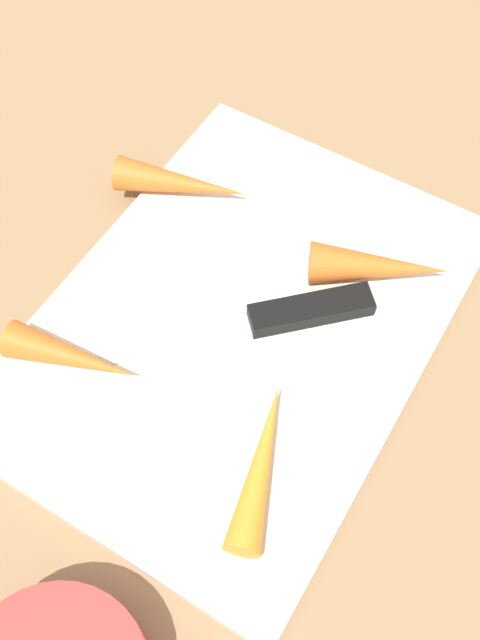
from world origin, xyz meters
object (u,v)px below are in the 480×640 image
at_px(carrot_longest, 261,464).
at_px(carrot_short, 379,267).
at_px(cutting_board, 240,324).
at_px(carrot_shortest, 72,357).
at_px(knife, 293,314).
at_px(carrot_long, 181,183).

relative_size(carrot_longest, carrot_short, 1.11).
distance_m(cutting_board, carrot_shortest, 0.12).
bearing_deg(carrot_short, carrot_longest, -116.27).
xyz_separation_m(cutting_board, carrot_short, (-0.08, 0.07, 0.02)).
bearing_deg(knife, cutting_board, -10.50).
bearing_deg(carrot_longest, carrot_shortest, 72.60).
xyz_separation_m(knife, carrot_long, (-0.05, -0.13, 0.01)).
relative_size(carrot_long, carrot_longest, 0.93).
relative_size(cutting_board, carrot_short, 3.55).
height_order(carrot_long, carrot_shortest, same).
xyz_separation_m(carrot_longest, carrot_shortest, (0.00, -0.15, 0.00)).
height_order(cutting_board, carrot_short, carrot_short).
relative_size(cutting_board, carrot_long, 3.45).
xyz_separation_m(cutting_board, knife, (-0.02, 0.03, 0.01)).
bearing_deg(carrot_short, carrot_long, 155.66).
height_order(cutting_board, carrot_long, carrot_long).
relative_size(cutting_board, carrot_shortest, 3.85).
bearing_deg(carrot_shortest, carrot_short, 36.64).
bearing_deg(carrot_longest, cutting_board, 19.81).
bearing_deg(carrot_short, knife, -147.37).
relative_size(knife, carrot_longest, 1.39).
bearing_deg(cutting_board, carrot_shortest, -40.55).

